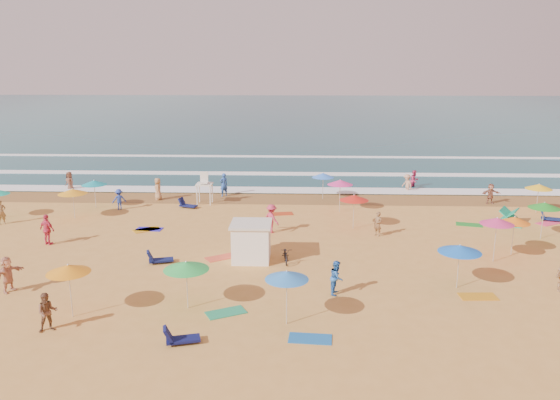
{
  "coord_description": "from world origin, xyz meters",
  "views": [
    {
      "loc": [
        4.17,
        -29.88,
        10.55
      ],
      "look_at": [
        2.88,
        6.0,
        1.5
      ],
      "focal_mm": 35.0,
      "sensor_mm": 36.0,
      "label": 1
    }
  ],
  "objects": [
    {
      "name": "ground",
      "position": [
        0.0,
        0.0,
        0.0
      ],
      "size": [
        220.0,
        220.0,
        0.0
      ],
      "primitive_type": "plane",
      "color": "gold",
      "rests_on": "ground"
    },
    {
      "name": "ocean",
      "position": [
        0.0,
        84.0,
        0.0
      ],
      "size": [
        220.0,
        140.0,
        0.18
      ],
      "primitive_type": "cube",
      "color": "#0C4756",
      "rests_on": "ground"
    },
    {
      "name": "wet_sand",
      "position": [
        0.0,
        12.5,
        0.01
      ],
      "size": [
        220.0,
        220.0,
        0.0
      ],
      "primitive_type": "plane",
      "color": "olive",
      "rests_on": "ground"
    },
    {
      "name": "surf_foam",
      "position": [
        0.0,
        21.32,
        0.1
      ],
      "size": [
        200.0,
        18.7,
        0.05
      ],
      "color": "white",
      "rests_on": "ground"
    },
    {
      "name": "cabana",
      "position": [
        1.58,
        -1.59,
        1.0
      ],
      "size": [
        2.0,
        2.0,
        2.0
      ],
      "primitive_type": "cube",
      "color": "white",
      "rests_on": "ground"
    },
    {
      "name": "cabana_roof",
      "position": [
        1.58,
        -1.59,
        2.06
      ],
      "size": [
        2.2,
        2.2,
        0.12
      ],
      "primitive_type": "cube",
      "color": "silver",
      "rests_on": "cabana"
    },
    {
      "name": "bicycle",
      "position": [
        3.48,
        -1.89,
        0.43
      ],
      "size": [
        0.74,
        1.7,
        0.87
      ],
      "primitive_type": "imported",
      "rotation": [
        0.0,
        0.0,
        0.1
      ],
      "color": "black",
      "rests_on": "ground"
    },
    {
      "name": "lifeguard_stand",
      "position": [
        -3.08,
        10.57,
        1.05
      ],
      "size": [
        1.2,
        1.2,
        2.1
      ],
      "primitive_type": null,
      "color": "white",
      "rests_on": "ground"
    },
    {
      "name": "beach_umbrellas",
      "position": [
        2.62,
        0.42,
        2.07
      ],
      "size": [
        42.04,
        31.35,
        0.8
      ],
      "color": "#F24719",
      "rests_on": "ground"
    },
    {
      "name": "loungers",
      "position": [
        3.83,
        -2.96,
        0.17
      ],
      "size": [
        50.86,
        24.84,
        0.34
      ],
      "color": "#0F1C4E",
      "rests_on": "ground"
    },
    {
      "name": "towels",
      "position": [
        2.37,
        -0.73,
        0.01
      ],
      "size": [
        45.54,
        19.3,
        0.03
      ],
      "color": "#C21845",
      "rests_on": "ground"
    },
    {
      "name": "beachgoers",
      "position": [
        -0.1,
        4.66,
        0.81
      ],
      "size": [
        36.75,
        27.71,
        2.15
      ],
      "color": "#D53559",
      "rests_on": "ground"
    }
  ]
}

